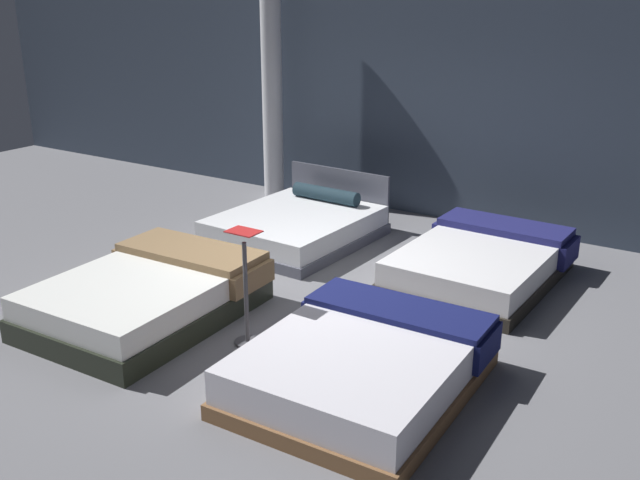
{
  "coord_description": "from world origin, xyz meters",
  "views": [
    {
      "loc": [
        3.67,
        -5.57,
        3.02
      ],
      "look_at": [
        -0.02,
        0.15,
        0.61
      ],
      "focal_mm": 40.07,
      "sensor_mm": 36.0,
      "label": 1
    }
  ],
  "objects_px": {
    "bed_1": "(362,365)",
    "bed_3": "(481,262)",
    "price_sign": "(246,301)",
    "bed_0": "(148,295)",
    "support_pillar": "(272,81)",
    "bed_2": "(297,226)"
  },
  "relations": [
    {
      "from": "bed_3",
      "to": "price_sign",
      "type": "relative_size",
      "value": 1.99
    },
    {
      "from": "bed_1",
      "to": "support_pillar",
      "type": "relative_size",
      "value": 0.58
    },
    {
      "from": "bed_3",
      "to": "bed_1",
      "type": "bearing_deg",
      "value": -87.94
    },
    {
      "from": "bed_1",
      "to": "bed_2",
      "type": "bearing_deg",
      "value": 131.35
    },
    {
      "from": "bed_0",
      "to": "price_sign",
      "type": "relative_size",
      "value": 2.0
    },
    {
      "from": "bed_0",
      "to": "bed_2",
      "type": "height_order",
      "value": "bed_2"
    },
    {
      "from": "bed_1",
      "to": "price_sign",
      "type": "relative_size",
      "value": 1.89
    },
    {
      "from": "support_pillar",
      "to": "bed_0",
      "type": "bearing_deg",
      "value": -69.77
    },
    {
      "from": "bed_0",
      "to": "bed_3",
      "type": "height_order",
      "value": "bed_0"
    },
    {
      "from": "bed_2",
      "to": "price_sign",
      "type": "xyz_separation_m",
      "value": [
        1.2,
        -2.53,
        0.22
      ]
    },
    {
      "from": "bed_1",
      "to": "support_pillar",
      "type": "xyz_separation_m",
      "value": [
        -3.89,
        4.1,
        1.54
      ]
    },
    {
      "from": "bed_3",
      "to": "price_sign",
      "type": "distance_m",
      "value": 2.83
    },
    {
      "from": "price_sign",
      "to": "support_pillar",
      "type": "bearing_deg",
      "value": 123.48
    },
    {
      "from": "bed_3",
      "to": "bed_2",
      "type": "bearing_deg",
      "value": -178.36
    },
    {
      "from": "bed_0",
      "to": "bed_1",
      "type": "relative_size",
      "value": 1.06
    },
    {
      "from": "bed_0",
      "to": "support_pillar",
      "type": "bearing_deg",
      "value": 108.36
    },
    {
      "from": "bed_2",
      "to": "price_sign",
      "type": "relative_size",
      "value": 1.92
    },
    {
      "from": "bed_3",
      "to": "support_pillar",
      "type": "height_order",
      "value": "support_pillar"
    },
    {
      "from": "bed_1",
      "to": "bed_3",
      "type": "bearing_deg",
      "value": 89.26
    },
    {
      "from": "bed_0",
      "to": "bed_1",
      "type": "xyz_separation_m",
      "value": [
        2.38,
        -0.02,
        -0.02
      ]
    },
    {
      "from": "support_pillar",
      "to": "bed_2",
      "type": "bearing_deg",
      "value": -45.37
    },
    {
      "from": "price_sign",
      "to": "bed_2",
      "type": "bearing_deg",
      "value": 115.33
    }
  ]
}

